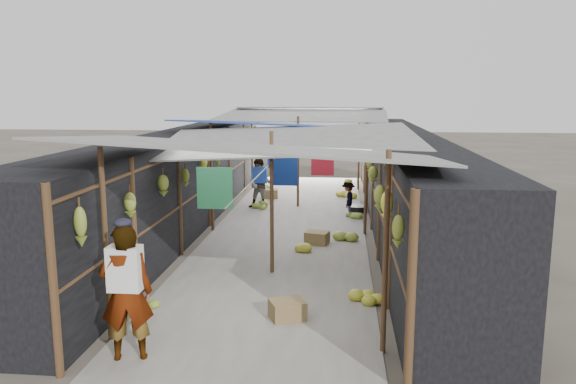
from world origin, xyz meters
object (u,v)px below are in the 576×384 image
(vendor_elderly, at_px, (126,293))
(vendor_seated, at_px, (348,199))
(black_basin, at_px, (358,209))
(crate_near, at_px, (287,310))
(shopper_blue, at_px, (260,184))

(vendor_elderly, height_order, vendor_seated, vendor_elderly)
(black_basin, bearing_deg, crate_near, -99.03)
(crate_near, relative_size, black_basin, 0.92)
(vendor_elderly, xyz_separation_m, shopper_blue, (0.30, 9.23, -0.16))
(black_basin, distance_m, shopper_blue, 2.83)
(black_basin, height_order, shopper_blue, shopper_blue)
(black_basin, xyz_separation_m, shopper_blue, (-2.75, 0.18, 0.63))
(vendor_elderly, bearing_deg, crate_near, -157.41)
(vendor_elderly, relative_size, shopper_blue, 1.22)
(black_basin, relative_size, vendor_elderly, 0.31)
(crate_near, relative_size, vendor_elderly, 0.28)
(vendor_seated, bearing_deg, black_basin, 161.89)
(black_basin, height_order, vendor_seated, vendor_seated)
(black_basin, relative_size, shopper_blue, 0.37)
(crate_near, distance_m, shopper_blue, 7.99)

